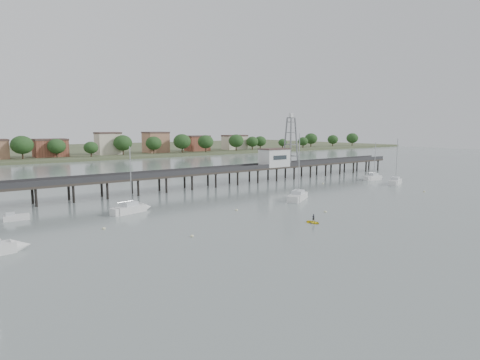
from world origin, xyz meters
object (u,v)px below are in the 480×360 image
(white_tender, at_px, (16,218))
(yellow_dinghy, at_px, (313,223))
(sailboat_b, at_px, (135,208))
(sailboat_d, at_px, (396,181))
(lattice_tower, at_px, (291,142))
(pier, at_px, (200,173))
(sailboat_e, at_px, (375,177))
(sailboat_c, at_px, (300,196))

(white_tender, bearing_deg, yellow_dinghy, -33.35)
(sailboat_b, bearing_deg, white_tender, 149.30)
(sailboat_d, xyz_separation_m, sailboat_b, (-71.57, 7.58, 0.00))
(sailboat_b, xyz_separation_m, white_tender, (-18.56, 5.47, -0.18))
(lattice_tower, distance_m, sailboat_b, 59.90)
(yellow_dinghy, bearing_deg, sailboat_b, 120.02)
(lattice_tower, height_order, yellow_dinghy, lattice_tower)
(sailboat_b, height_order, yellow_dinghy, sailboat_b)
(pier, relative_size, white_tender, 37.31)
(sailboat_e, relative_size, sailboat_c, 0.78)
(sailboat_e, bearing_deg, white_tender, 179.84)
(pier, relative_size, sailboat_e, 12.90)
(sailboat_e, bearing_deg, pier, 163.84)
(sailboat_c, height_order, sailboat_b, sailboat_c)
(sailboat_b, xyz_separation_m, yellow_dinghy, (19.71, -25.41, -0.65))
(yellow_dinghy, bearing_deg, sailboat_d, 11.20)
(lattice_tower, distance_m, sailboat_c, 35.67)
(sailboat_c, bearing_deg, sailboat_b, 136.67)
(sailboat_e, relative_size, sailboat_b, 0.92)
(sailboat_b, bearing_deg, sailboat_c, -27.46)
(lattice_tower, height_order, sailboat_b, lattice_tower)
(pier, bearing_deg, sailboat_d, -28.63)
(sailboat_e, distance_m, sailboat_c, 41.55)
(sailboat_e, distance_m, yellow_dinghy, 61.02)
(white_tender, bearing_deg, sailboat_c, -8.78)
(sailboat_c, bearing_deg, white_tender, 135.51)
(pier, relative_size, sailboat_b, 11.93)
(pier, relative_size, sailboat_d, 11.48)
(yellow_dinghy, bearing_deg, white_tender, 133.32)
(lattice_tower, bearing_deg, sailboat_d, -58.97)
(pier, distance_m, white_tender, 45.14)
(sailboat_d, relative_size, yellow_dinghy, 5.60)
(lattice_tower, height_order, sailboat_e, lattice_tower)
(sailboat_d, relative_size, sailboat_b, 1.04)
(sailboat_c, distance_m, yellow_dinghy, 22.62)
(sailboat_e, relative_size, white_tender, 2.89)
(pier, relative_size, sailboat_c, 10.02)
(sailboat_d, bearing_deg, sailboat_c, 159.91)
(sailboat_d, bearing_deg, yellow_dinghy, 178.26)
(lattice_tower, height_order, sailboat_d, lattice_tower)
(lattice_tower, xyz_separation_m, sailboat_c, (-22.04, -26.01, -10.47))
(yellow_dinghy, bearing_deg, sailboat_e, 17.99)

